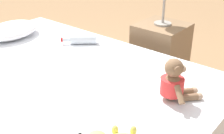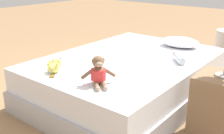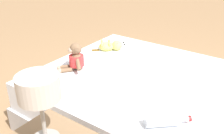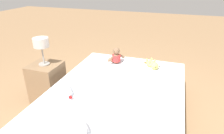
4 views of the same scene
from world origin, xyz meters
TOP-DOWN VIEW (x-y plane):
  - ground_plane at (0.00, 0.00)m, footprint 16.00×16.00m
  - bed at (0.00, 0.00)m, footprint 1.46×2.06m
  - pillow at (0.23, 0.74)m, footprint 0.49×0.38m
  - plush_monkey at (0.23, -0.72)m, footprint 0.25×0.26m
  - plush_yellow_creature at (-0.29, -0.73)m, footprint 0.25×0.29m
  - glass_bottle at (0.48, 0.19)m, footprint 0.22×0.24m
  - nightstand at (1.02, -0.18)m, footprint 0.38×0.38m
  - bedside_lamp at (1.02, -0.18)m, footprint 0.19×0.19m

SIDE VIEW (x-z plane):
  - ground_plane at x=0.00m, z-range 0.00..0.00m
  - bed at x=0.00m, z-range 0.00..0.44m
  - nightstand at x=1.02m, z-range 0.00..0.54m
  - glass_bottle at x=0.48m, z-range 0.45..0.52m
  - plush_yellow_creature at x=-0.29m, z-range 0.44..0.55m
  - pillow at x=0.23m, z-range 0.45..0.56m
  - plush_monkey at x=0.23m, z-range 0.42..0.66m
  - bedside_lamp at x=1.02m, z-range 0.64..0.99m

